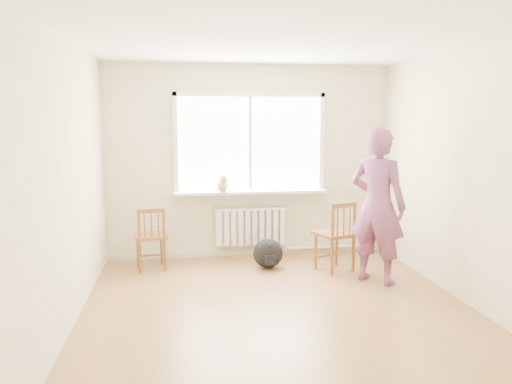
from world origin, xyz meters
name	(u,v)px	position (x,y,z in m)	size (l,w,h in m)	color
floor	(281,313)	(0.00, 0.00, 0.00)	(4.50, 4.50, 0.00)	#92623C
ceiling	(283,37)	(0.00, 0.00, 2.70)	(4.50, 4.50, 0.00)	white
back_wall	(250,162)	(0.00, 2.25, 1.35)	(4.00, 0.01, 2.70)	beige
window	(250,139)	(0.00, 2.22, 1.66)	(2.12, 0.05, 1.42)	white
windowsill	(251,192)	(0.00, 2.14, 0.93)	(2.15, 0.22, 0.04)	white
radiator	(251,226)	(0.00, 2.16, 0.44)	(1.00, 0.12, 0.55)	white
heating_pipe	(334,247)	(1.25, 2.19, 0.08)	(0.04, 0.04, 1.40)	silver
baseboard	(250,252)	(0.00, 2.23, 0.04)	(4.00, 0.03, 0.08)	beige
chair_left	(151,238)	(-1.37, 1.70, 0.42)	(0.47, 0.45, 0.83)	brown
chair_right	(337,236)	(0.99, 1.29, 0.46)	(0.57, 0.56, 0.91)	brown
person	(378,206)	(1.33, 0.82, 0.93)	(0.68, 0.44, 1.86)	#BB3E65
cat	(222,184)	(-0.41, 2.05, 1.06)	(0.19, 0.40, 0.27)	beige
backpack	(268,253)	(0.15, 1.56, 0.20)	(0.39, 0.30, 0.39)	black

